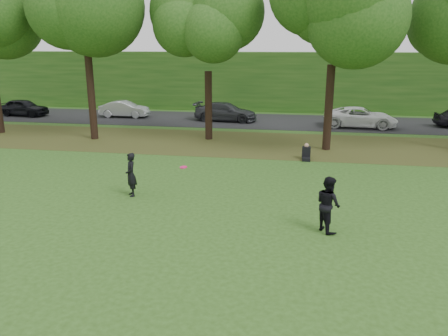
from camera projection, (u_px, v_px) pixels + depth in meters
name	position (u px, v px, depth m)	size (l,w,h in m)	color
ground	(214.00, 237.00, 13.32)	(120.00, 120.00, 0.00)	#2E4E18
leaf_litter	(256.00, 144.00, 25.64)	(60.00, 7.00, 0.01)	#4A3A1A
street	(266.00, 121.00, 33.22)	(70.00, 7.00, 0.02)	black
far_hedge	(272.00, 81.00, 38.23)	(70.00, 3.00, 5.00)	#1E4B15
player_left	(131.00, 175.00, 16.70)	(0.62, 0.40, 1.69)	black
player_right	(328.00, 204.00, 13.52)	(0.86, 0.67, 1.78)	black
parked_cars	(252.00, 113.00, 32.53)	(37.73, 3.46, 1.39)	black
frisbee	(183.00, 167.00, 15.59)	(0.29, 0.29, 0.05)	#FA156C
seated_person	(306.00, 154.00, 22.14)	(0.43, 0.74, 0.83)	black
tree_line	(252.00, 2.00, 23.49)	(55.30, 7.90, 12.31)	black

